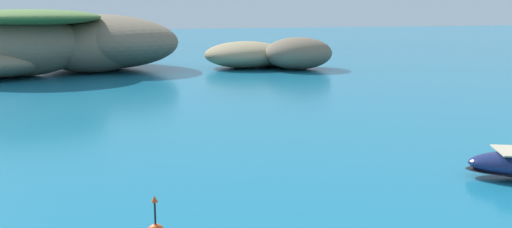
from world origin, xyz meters
name	(u,v)px	position (x,y,z in m)	size (l,w,h in m)	color
islet_large	(64,44)	(-9.62, 62.91, 3.17)	(34.46, 29.05, 7.06)	#756651
islet_small	(269,54)	(14.15, 60.53, 1.61)	(17.78, 15.67, 3.80)	#756651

